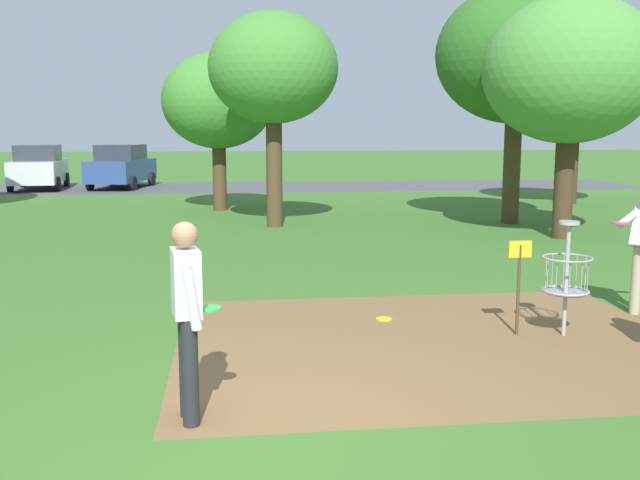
{
  "coord_description": "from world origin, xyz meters",
  "views": [
    {
      "loc": [
        -0.03,
        -5.46,
        2.45
      ],
      "look_at": [
        1.15,
        3.89,
        1.0
      ],
      "focal_mm": 40.21,
      "sensor_mm": 36.0,
      "label": 1
    }
  ],
  "objects": [
    {
      "name": "ground_plane",
      "position": [
        0.0,
        0.0,
        0.0
      ],
      "size": [
        160.0,
        160.0,
        0.0
      ],
      "primitive_type": "plane",
      "color": "#3D6B28"
    },
    {
      "name": "dirt_tee_pad",
      "position": [
        2.29,
        2.39,
        0.0
      ],
      "size": [
        5.94,
        4.67,
        0.01
      ],
      "primitive_type": "cube",
      "color": "brown",
      "rests_on": "ground"
    },
    {
      "name": "disc_golf_basket",
      "position": [
        3.87,
        2.47,
        0.75
      ],
      "size": [
        0.98,
        0.58,
        1.39
      ],
      "color": "#9E9EA3",
      "rests_on": "ground"
    },
    {
      "name": "player_throwing",
      "position": [
        -0.4,
        0.42,
        0.97
      ],
      "size": [
        0.43,
        0.49,
        1.71
      ],
      "color": "#232328",
      "rests_on": "ground"
    },
    {
      "name": "frisbee_by_tee",
      "position": [
        1.93,
        3.43,
        0.01
      ],
      "size": [
        0.21,
        0.21,
        0.02
      ],
      "primitive_type": "cylinder",
      "color": "gold",
      "rests_on": "ground"
    },
    {
      "name": "tree_near_right",
      "position": [
        11.3,
        17.31,
        3.72
      ],
      "size": [
        3.98,
        3.98,
        5.43
      ],
      "color": "#422D1E",
      "rests_on": "ground"
    },
    {
      "name": "tree_mid_center",
      "position": [
        1.09,
        12.79,
        3.94
      ],
      "size": [
        3.24,
        3.24,
        5.36
      ],
      "color": "#4C3823",
      "rests_on": "ground"
    },
    {
      "name": "tree_mid_right",
      "position": [
        7.35,
        12.68,
        4.34
      ],
      "size": [
        4.14,
        4.14,
        6.13
      ],
      "color": "#4C3823",
      "rests_on": "ground"
    },
    {
      "name": "tree_far_left",
      "position": [
        -0.34,
        16.76,
        3.3
      ],
      "size": [
        3.39,
        3.39,
        4.77
      ],
      "color": "#4C3823",
      "rests_on": "ground"
    },
    {
      "name": "tree_far_center",
      "position": [
        7.49,
        9.95,
        3.74
      ],
      "size": [
        3.82,
        3.82,
        5.39
      ],
      "color": "#422D1E",
      "rests_on": "ground"
    },
    {
      "name": "parking_lot_strip",
      "position": [
        0.0,
        25.76,
        0.0
      ],
      "size": [
        36.0,
        6.0,
        0.01
      ],
      "primitive_type": "cube",
      "color": "#4C4C51",
      "rests_on": "ground"
    },
    {
      "name": "parked_car_leftmost",
      "position": [
        -7.93,
        25.72,
        0.92
      ],
      "size": [
        2.23,
        4.33,
        1.84
      ],
      "color": "silver",
      "rests_on": "ground"
    },
    {
      "name": "parked_car_center_left",
      "position": [
        -4.61,
        26.0,
        0.92
      ],
      "size": [
        2.56,
        4.46,
        1.84
      ],
      "color": "#2D4784",
      "rests_on": "ground"
    }
  ]
}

